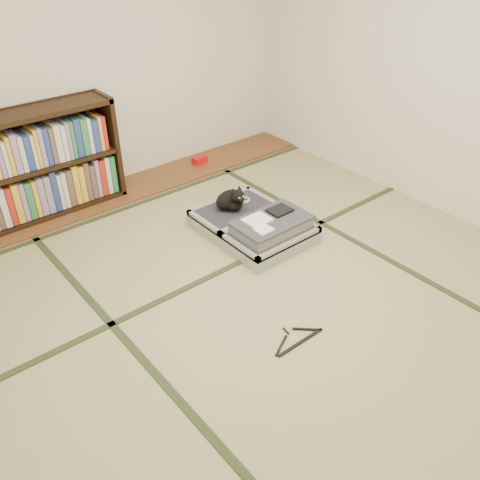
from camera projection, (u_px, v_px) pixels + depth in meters
floor at (266, 293)px, 3.60m from camera, size 4.50×4.50×0.00m
wood_strip at (127, 190)px, 4.88m from camera, size 4.00×0.50×0.02m
red_item at (200, 160)px, 5.34m from camera, size 0.16×0.11×0.07m
room_shell at (273, 87)px, 2.79m from camera, size 4.50×4.50×4.50m
tatami_borders at (223, 261)px, 3.91m from camera, size 4.00×4.50×0.01m
bookcase at (33, 168)px, 4.26m from camera, size 1.47×0.34×0.94m
suitcase at (256, 226)px, 4.16m from camera, size 0.69×0.91×0.27m
cat at (232, 200)px, 4.27m from camera, size 0.30×0.31×0.25m
cable_coil at (245, 200)px, 4.44m from camera, size 0.10×0.10×0.02m
hanger at (297, 340)px, 3.20m from camera, size 0.39×0.18×0.01m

